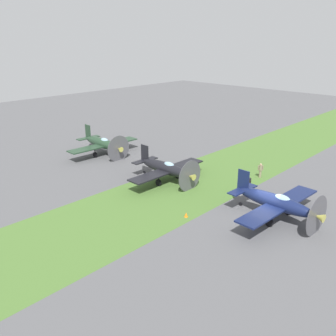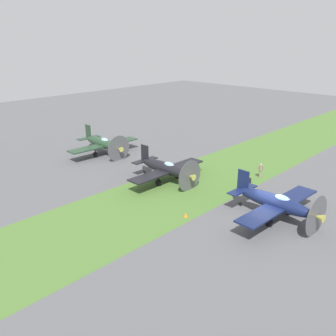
{
  "view_description": "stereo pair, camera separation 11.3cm",
  "coord_description": "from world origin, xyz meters",
  "views": [
    {
      "loc": [
        27.25,
        14.32,
        15.51
      ],
      "look_at": [
        -1.13,
        -12.77,
        1.43
      ],
      "focal_mm": 39.0,
      "sensor_mm": 36.0,
      "label": 1
    },
    {
      "loc": [
        27.17,
        14.41,
        15.51
      ],
      "look_at": [
        -1.13,
        -12.77,
        1.43
      ],
      "focal_mm": 39.0,
      "sensor_mm": 36.0,
      "label": 2
    }
  ],
  "objects": [
    {
      "name": "airplane_trail",
      "position": [
        -1.88,
        -26.07,
        1.59
      ],
      "size": [
        10.63,
        8.44,
        3.8
      ],
      "rotation": [
        0.0,
        0.0,
        -0.03
      ],
      "color": "#233D28",
      "rests_on": "ground"
    },
    {
      "name": "airplane_lead",
      "position": [
        -0.87,
        0.91,
        1.62
      ],
      "size": [
        10.87,
        8.61,
        3.88
      ],
      "rotation": [
        0.0,
        0.0,
        -0.05
      ],
      "color": "#141E47",
      "rests_on": "ground"
    },
    {
      "name": "runway_marker_cone",
      "position": [
        4.45,
        -5.15,
        0.22
      ],
      "size": [
        0.36,
        0.36,
        0.44
      ],
      "primitive_type": "cone",
      "color": "orange",
      "rests_on": "ground"
    },
    {
      "name": "ground_plane",
      "position": [
        0.0,
        0.0,
        0.0
      ],
      "size": [
        160.0,
        160.0,
        0.0
      ],
      "primitive_type": "plane",
      "color": "#515154"
    },
    {
      "name": "airplane_wingman",
      "position": [
        -0.65,
        -12.62,
        1.56
      ],
      "size": [
        10.41,
        8.29,
        3.74
      ],
      "rotation": [
        0.0,
        0.0,
        -0.01
      ],
      "color": "black",
      "rests_on": "ground"
    },
    {
      "name": "grass_verge",
      "position": [
        0.0,
        -9.86,
        0.0
      ],
      "size": [
        120.0,
        11.0,
        0.01
      ],
      "primitive_type": "cube",
      "color": "#476B2D",
      "rests_on": "ground"
    },
    {
      "name": "fuel_drum",
      "position": [
        -5.92,
        -5.05,
        0.45
      ],
      "size": [
        0.6,
        0.6,
        0.9
      ],
      "primitive_type": "cylinder",
      "color": "black",
      "rests_on": "ground"
    },
    {
      "name": "ground_crew_chief",
      "position": [
        -9.11,
        -5.45,
        0.91
      ],
      "size": [
        0.47,
        0.48,
        1.73
      ],
      "rotation": [
        0.0,
        0.0,
        5.48
      ],
      "color": "#847A5B",
      "rests_on": "ground"
    }
  ]
}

